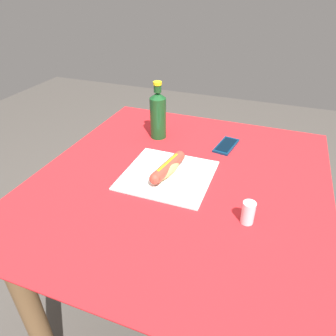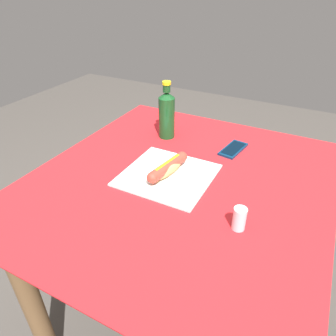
{
  "view_description": "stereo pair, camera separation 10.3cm",
  "coord_description": "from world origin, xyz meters",
  "px_view_note": "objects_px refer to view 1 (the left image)",
  "views": [
    {
      "loc": [
        -0.81,
        -0.26,
        1.35
      ],
      "look_at": [
        0.0,
        0.04,
        0.8
      ],
      "focal_mm": 32.78,
      "sensor_mm": 36.0,
      "label": 1
    },
    {
      "loc": [
        -0.77,
        -0.35,
        1.35
      ],
      "look_at": [
        0.0,
        0.04,
        0.8
      ],
      "focal_mm": 32.78,
      "sensor_mm": 36.0,
      "label": 2
    }
  ],
  "objects_px": {
    "soda_bottle": "(158,114)",
    "salt_shaker": "(248,213)",
    "cell_phone": "(226,146)",
    "hot_dog": "(168,167)"
  },
  "relations": [
    {
      "from": "cell_phone",
      "to": "salt_shaker",
      "type": "height_order",
      "value": "salt_shaker"
    },
    {
      "from": "cell_phone",
      "to": "soda_bottle",
      "type": "relative_size",
      "value": 0.64
    },
    {
      "from": "cell_phone",
      "to": "soda_bottle",
      "type": "distance_m",
      "value": 0.3
    },
    {
      "from": "soda_bottle",
      "to": "salt_shaker",
      "type": "bearing_deg",
      "value": -133.08
    },
    {
      "from": "soda_bottle",
      "to": "salt_shaker",
      "type": "xyz_separation_m",
      "value": [
        -0.4,
        -0.43,
        -0.07
      ]
    },
    {
      "from": "cell_phone",
      "to": "soda_bottle",
      "type": "height_order",
      "value": "soda_bottle"
    },
    {
      "from": "hot_dog",
      "to": "salt_shaker",
      "type": "bearing_deg",
      "value": -115.97
    },
    {
      "from": "hot_dog",
      "to": "cell_phone",
      "type": "relative_size",
      "value": 1.33
    },
    {
      "from": "hot_dog",
      "to": "cell_phone",
      "type": "xyz_separation_m",
      "value": [
        0.27,
        -0.14,
        -0.03
      ]
    },
    {
      "from": "cell_phone",
      "to": "hot_dog",
      "type": "bearing_deg",
      "value": 152.18
    }
  ]
}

